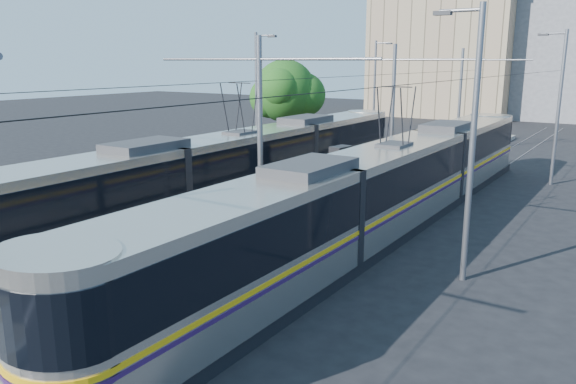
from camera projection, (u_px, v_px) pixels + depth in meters
The scene contains 12 objects.
ground at pixel (79, 318), 14.43m from camera, with size 160.00×160.00×0.00m, color black.
platform at pixel (366, 189), 28.24m from camera, with size 4.00×50.00×0.30m, color gray.
tactile_strip_left at pixel (341, 183), 28.98m from camera, with size 0.70×50.00×0.01m, color gray.
tactile_strip_right at pixel (393, 189), 27.43m from camera, with size 0.70×50.00×0.01m, color gray.
rails at pixel (366, 192), 28.27m from camera, with size 8.71×70.00×0.03m.
tram_left at pixel (241, 168), 25.28m from camera, with size 2.43×27.92×5.50m.
tram_right at pixel (393, 183), 21.61m from camera, with size 2.43×31.06×5.50m.
catenary at pixel (341, 105), 24.92m from camera, with size 9.20×70.00×7.00m.
street_lamps at pixel (400, 103), 30.57m from camera, with size 15.18×38.22×8.00m.
shelter at pixel (340, 170), 25.85m from camera, with size 0.81×1.15×2.34m.
tree at pixel (290, 92), 36.87m from camera, with size 4.51×4.17×6.55m.
building_left at pixel (448, 53), 66.95m from camera, with size 16.32×12.24×14.68m.
Camera 1 is at (11.80, -8.18, 6.44)m, focal length 35.00 mm.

